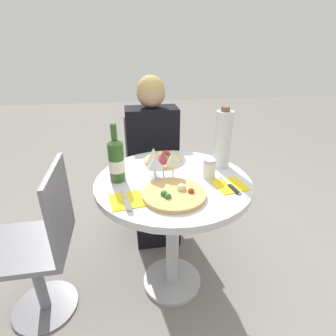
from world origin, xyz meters
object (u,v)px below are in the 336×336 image
dining_table (173,201)px  tall_carafe (223,139)px  seated_diner (154,168)px  pizza_large (174,194)px  chair_behind_diner (152,173)px  chair_empty_side (42,248)px  wine_bottle (116,160)px

dining_table → tall_carafe: tall_carafe is taller
seated_diner → tall_carafe: 0.69m
seated_diner → tall_carafe: size_ratio=3.50×
pizza_large → tall_carafe: (0.33, 0.28, 0.15)m
chair_behind_diner → chair_empty_side: size_ratio=1.00×
dining_table → seated_diner: seated_diner is taller
chair_behind_diner → pizza_large: bearing=90.5°
chair_empty_side → chair_behind_diner: bearing=-40.7°
chair_empty_side → pizza_large: bearing=-99.7°
seated_diner → chair_empty_side: 0.93m
wine_bottle → tall_carafe: tall_carafe is taller
pizza_large → wine_bottle: wine_bottle is taller
pizza_large → tall_carafe: 0.46m
chair_behind_diner → pizza_large: chair_behind_diner is taller
chair_behind_diner → pizza_large: (0.01, -0.89, 0.33)m
wine_bottle → tall_carafe: size_ratio=0.87×
pizza_large → wine_bottle: bearing=141.4°
seated_diner → pizza_large: size_ratio=4.03×
dining_table → tall_carafe: (0.30, 0.11, 0.31)m
chair_behind_diner → dining_table: bearing=92.8°
dining_table → chair_empty_side: bearing=-175.6°
chair_behind_diner → wine_bottle: wine_bottle is taller
chair_empty_side → tall_carafe: bearing=-80.6°
chair_behind_diner → seated_diner: 0.18m
dining_table → tall_carafe: size_ratio=2.37×
chair_behind_diner → seated_diner: bearing=90.0°
pizza_large → tall_carafe: size_ratio=0.87×
chair_behind_diner → tall_carafe: (0.34, -0.61, 0.48)m
dining_table → chair_empty_side: (-0.70, -0.05, -0.17)m
seated_diner → tall_carafe: bearing=125.9°
seated_diner → chair_empty_side: seated_diner is taller
chair_empty_side → tall_carafe: size_ratio=2.56×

